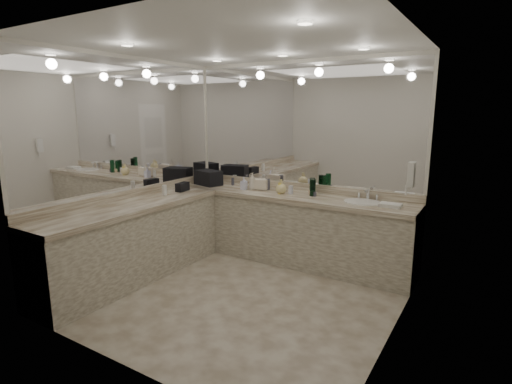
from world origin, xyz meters
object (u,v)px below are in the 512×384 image
Objects in this scene: sink at (363,203)px; black_toiletry_bag at (208,177)px; wall_phone at (411,174)px; cream_cosmetic_case at (260,184)px; soap_bottle_c at (281,186)px; hand_towel at (390,205)px; soap_bottle_b at (244,183)px; soap_bottle_a at (252,181)px.

sink is 2.25m from black_toiletry_bag.
wall_phone reaches higher than cream_cosmetic_case.
soap_bottle_c is at bearing 0.19° from black_toiletry_bag.
cream_cosmetic_case is at bearing 164.83° from wall_phone.
wall_phone is at bearing -58.13° from hand_towel.
sink is at bearing 1.31° from black_toiletry_bag.
soap_bottle_c is (-1.66, 0.45, -0.36)m from wall_phone.
wall_phone reaches higher than soap_bottle_b.
soap_bottle_a is (-0.08, -0.06, 0.05)m from cream_cosmetic_case.
soap_bottle_a is at bearing -149.62° from cream_cosmetic_case.
soap_bottle_c is at bearing 179.49° from hand_towel.
hand_towel is at bearing -10.24° from sink.
cream_cosmetic_case reaches higher than sink.
wall_phone is at bearing -39.57° from sink.
hand_towel reaches higher than sink.
black_toiletry_bag is 1.67× the size of cream_cosmetic_case.
soap_bottle_a reaches higher than soap_bottle_c.
cream_cosmetic_case is at bearing 36.99° from soap_bottle_b.
black_toiletry_bag is at bearing -179.81° from soap_bottle_c.
soap_bottle_a is at bearing 178.45° from hand_towel.
cream_cosmetic_case is (-1.44, 0.05, 0.07)m from sink.
soap_bottle_c reaches higher than sink.
wall_phone is 0.67m from hand_towel.
hand_towel is at bearing 121.87° from wall_phone.
soap_bottle_b is at bearing -177.02° from soap_bottle_c.
soap_bottle_a is 1.35× the size of soap_bottle_b.
wall_phone is 2.29m from soap_bottle_b.
wall_phone reaches higher than hand_towel.
soap_bottle_c is (-1.39, 0.01, 0.07)m from hand_towel.
wall_phone reaches higher than soap_bottle_a.
soap_bottle_a is at bearing 35.19° from soap_bottle_b.
wall_phone is at bearing -15.23° from soap_bottle_c.
cream_cosmetic_case is (-2.05, 0.55, -0.38)m from wall_phone.
hand_towel is (-0.27, 0.44, -0.43)m from wall_phone.
soap_bottle_a is at bearing -179.63° from sink.
sink is at bearing 140.43° from wall_phone.
soap_bottle_b is 0.56m from soap_bottle_c.
black_toiletry_bag is 2.07× the size of soap_bottle_c.
sink is 1.88× the size of hand_towel.
soap_bottle_a is (-1.85, 0.05, 0.10)m from hand_towel.
wall_phone is at bearing -23.80° from cream_cosmetic_case.
sink is at bearing -10.81° from cream_cosmetic_case.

